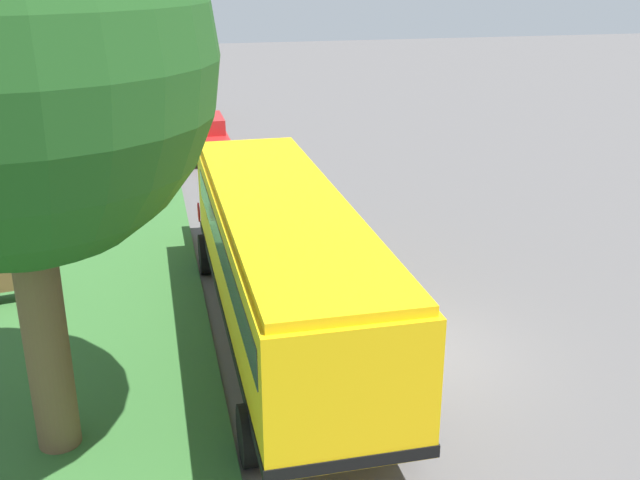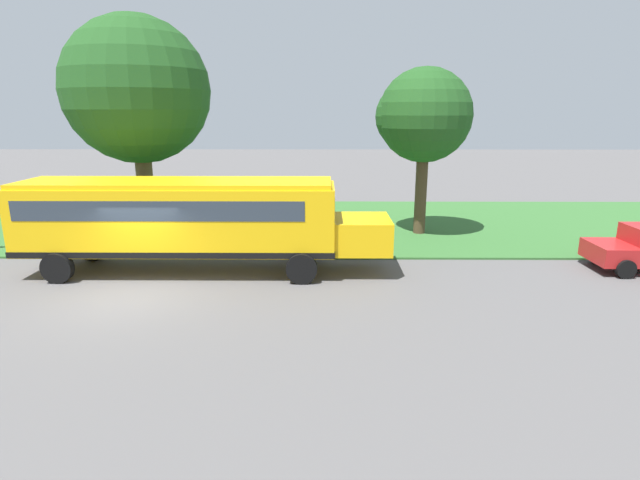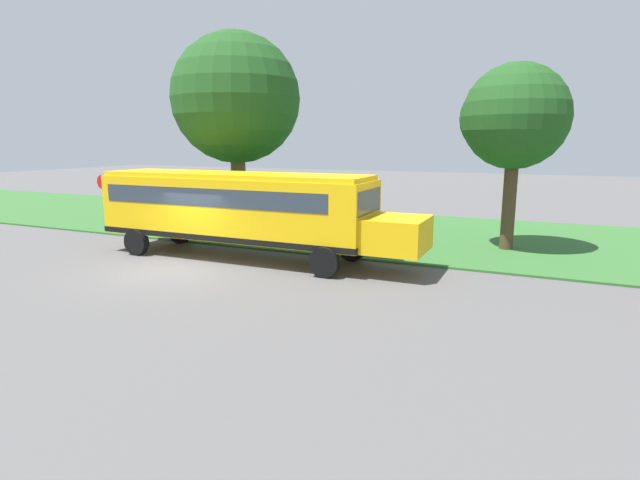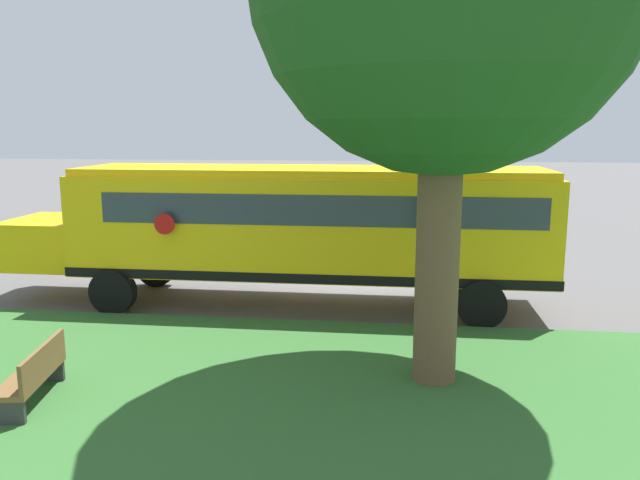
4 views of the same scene
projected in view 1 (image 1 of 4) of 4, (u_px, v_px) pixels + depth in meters
ground_plane at (417, 351)px, 15.20m from camera, size 120.00×120.00×0.00m
school_bus at (281, 253)px, 15.07m from camera, size 2.84×12.42×3.16m
car_red_nearest at (203, 134)px, 30.14m from camera, size 2.02×4.40×1.56m
car_tan_middle at (191, 102)px, 36.81m from camera, size 2.02×4.40×1.56m
oak_tree_beside_bus at (10, 67)px, 9.98m from camera, size 5.79×5.79×9.09m
oak_tree_roadside_mid at (29, 47)px, 20.72m from camera, size 4.00×4.10×7.23m
park_bench at (10, 286)px, 17.09m from camera, size 1.66×0.77×0.92m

